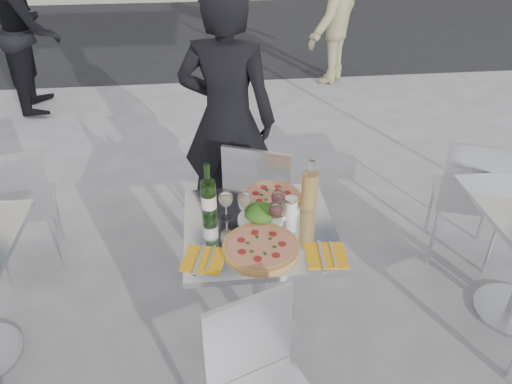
{
  "coord_description": "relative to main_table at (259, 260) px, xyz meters",
  "views": [
    {
      "loc": [
        -0.22,
        -1.91,
        2.19
      ],
      "look_at": [
        0.0,
        0.15,
        0.85
      ],
      "focal_mm": 35.0,
      "sensor_mm": 36.0,
      "label": 1
    }
  ],
  "objects": [
    {
      "name": "ground",
      "position": [
        0.0,
        0.0,
        -0.54
      ],
      "size": [
        80.0,
        80.0,
        0.0
      ],
      "primitive_type": "plane",
      "color": "slate"
    },
    {
      "name": "street_asphalt",
      "position": [
        0.0,
        6.5,
        -0.54
      ],
      "size": [
        24.0,
        5.0,
        0.0
      ],
      "primitive_type": "cube",
      "color": "black",
      "rests_on": "ground"
    },
    {
      "name": "main_table",
      "position": [
        0.0,
        0.0,
        0.0
      ],
      "size": [
        0.72,
        0.72,
        0.75
      ],
      "color": "#B7BABF",
      "rests_on": "ground"
    },
    {
      "name": "chair_far",
      "position": [
        0.08,
        0.61,
        -0.01
      ],
      "size": [
        0.54,
        0.54,
        0.89
      ],
      "rotation": [
        0.0,
        0.0,
        2.74
      ],
      "color": "silver",
      "rests_on": "ground"
    },
    {
      "name": "chair_near",
      "position": [
        -0.07,
        -0.67,
        -0.04
      ],
      "size": [
        0.5,
        0.51,
        0.85
      ],
      "rotation": [
        0.0,
        0.0,
        0.37
      ],
      "color": "silver",
      "rests_on": "ground"
    },
    {
      "name": "side_chair_lfar",
      "position": [
        -1.37,
        0.7,
        -0.01
      ],
      "size": [
        0.49,
        0.5,
        0.89
      ],
      "rotation": [
        0.0,
        0.0,
        3.39
      ],
      "color": "silver",
      "rests_on": "ground"
    },
    {
      "name": "side_chair_rfar",
      "position": [
        1.37,
        0.49,
        -0.0
      ],
      "size": [
        0.53,
        0.54,
        0.9
      ],
      "rotation": [
        0.0,
        0.0,
        2.79
      ],
      "color": "silver",
      "rests_on": "ground"
    },
    {
      "name": "woman_diner",
      "position": [
        -0.09,
        1.0,
        0.32
      ],
      "size": [
        0.72,
        0.57,
        1.71
      ],
      "primitive_type": "imported",
      "rotation": [
        0.0,
        0.0,
        2.85
      ],
      "color": "black",
      "rests_on": "ground"
    },
    {
      "name": "pedestrian_a",
      "position": [
        -1.97,
        3.48,
        0.28
      ],
      "size": [
        0.71,
        0.87,
        1.65
      ],
      "primitive_type": "imported",
      "rotation": [
        0.0,
        0.0,
        1.69
      ],
      "color": "black",
      "rests_on": "ground"
    },
    {
      "name": "pedestrian_b",
      "position": [
        1.3,
        3.9,
        0.26
      ],
      "size": [
        1.08,
        1.19,
        1.6
      ],
      "primitive_type": "imported",
      "rotation": [
        0.0,
        0.0,
        4.1
      ],
      "color": "#92885E",
      "rests_on": "ground"
    },
    {
      "name": "pizza_near",
      "position": [
        -0.01,
        -0.17,
        0.22
      ],
      "size": [
        0.35,
        0.35,
        0.02
      ],
      "color": "tan",
      "rests_on": "main_table"
    },
    {
      "name": "pizza_far",
      "position": [
        0.09,
        0.21,
        0.23
      ],
      "size": [
        0.35,
        0.35,
        0.03
      ],
      "color": "white",
      "rests_on": "main_table"
    },
    {
      "name": "salad_plate",
      "position": [
        0.01,
        0.05,
        0.25
      ],
      "size": [
        0.22,
        0.22,
        0.09
      ],
      "color": "white",
      "rests_on": "main_table"
    },
    {
      "name": "wine_bottle",
      "position": [
        -0.23,
        0.11,
        0.32
      ],
      "size": [
        0.07,
        0.08,
        0.29
      ],
      "color": "#26501E",
      "rests_on": "main_table"
    },
    {
      "name": "carafe",
      "position": [
        0.26,
        0.1,
        0.33
      ],
      "size": [
        0.08,
        0.08,
        0.29
      ],
      "color": "#E5B961",
      "rests_on": "main_table"
    },
    {
      "name": "sugar_shaker",
      "position": [
        0.16,
        0.07,
        0.26
      ],
      "size": [
        0.06,
        0.06,
        0.11
      ],
      "color": "white",
      "rests_on": "main_table"
    },
    {
      "name": "wineglass_white_a",
      "position": [
        -0.15,
        0.08,
        0.32
      ],
      "size": [
        0.07,
        0.07,
        0.16
      ],
      "color": "white",
      "rests_on": "main_table"
    },
    {
      "name": "wineglass_white_b",
      "position": [
        -0.06,
        0.07,
        0.32
      ],
      "size": [
        0.07,
        0.07,
        0.16
      ],
      "color": "white",
      "rests_on": "main_table"
    },
    {
      "name": "wineglass_red_a",
      "position": [
        0.07,
        -0.04,
        0.32
      ],
      "size": [
        0.07,
        0.07,
        0.16
      ],
      "color": "white",
      "rests_on": "main_table"
    },
    {
      "name": "wineglass_red_b",
      "position": [
        0.1,
        0.07,
        0.32
      ],
      "size": [
        0.07,
        0.07,
        0.16
      ],
      "color": "white",
      "rests_on": "main_table"
    },
    {
      "name": "napkin_left",
      "position": [
        -0.27,
        -0.22,
        0.21
      ],
      "size": [
        0.22,
        0.22,
        0.01
      ],
      "rotation": [
        0.0,
        0.0,
        -0.26
      ],
      "color": "#F7B015",
      "rests_on": "main_table"
    },
    {
      "name": "napkin_right",
      "position": [
        0.27,
        -0.25,
        0.21
      ],
      "size": [
        0.19,
        0.2,
        0.01
      ],
      "rotation": [
        0.0,
        0.0,
        -0.08
      ],
      "color": "#F7B015",
      "rests_on": "main_table"
    }
  ]
}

